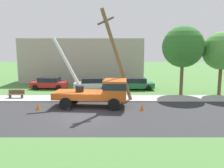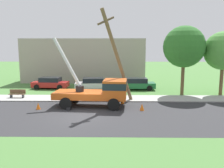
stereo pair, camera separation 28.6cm
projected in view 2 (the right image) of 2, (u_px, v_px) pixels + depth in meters
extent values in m
plane|color=#477538|center=(95.00, 88.00, 28.99)|extent=(120.00, 120.00, 0.00)
cube|color=#2B2B2D|center=(81.00, 115.00, 17.13)|extent=(80.00, 8.62, 0.01)
cube|color=#9E9E99|center=(89.00, 98.00, 22.77)|extent=(80.00, 2.81, 0.10)
cube|color=#C65119|center=(80.00, 95.00, 19.73)|extent=(4.46, 2.70, 0.55)
cube|color=#C65119|center=(115.00, 89.00, 19.38)|extent=(2.07, 2.53, 1.60)
cube|color=#19232D|center=(115.00, 85.00, 19.32)|extent=(2.09, 2.55, 0.56)
cylinder|color=black|center=(80.00, 89.00, 19.64)|extent=(0.70, 0.70, 0.50)
cylinder|color=silver|center=(67.00, 62.00, 20.04)|extent=(2.80, 1.84, 4.26)
cube|color=black|center=(69.00, 109.00, 18.49)|extent=(0.32, 0.32, 0.20)
cube|color=black|center=(77.00, 101.00, 21.35)|extent=(0.32, 0.32, 0.20)
cylinder|color=black|center=(114.00, 104.00, 18.36)|extent=(1.00, 0.30, 1.00)
cylinder|color=black|center=(116.00, 98.00, 20.72)|extent=(1.00, 0.30, 1.00)
cylinder|color=black|center=(66.00, 103.00, 18.70)|extent=(1.00, 0.30, 1.00)
cylinder|color=black|center=(73.00, 97.00, 21.07)|extent=(1.00, 0.30, 1.00)
cylinder|color=brown|center=(118.00, 58.00, 20.37)|extent=(3.12, 2.71, 8.41)
cube|color=brown|center=(106.00, 21.00, 19.05)|extent=(1.42, 1.23, 0.85)
cone|color=orange|center=(142.00, 107.00, 18.42)|extent=(0.36, 0.36, 0.56)
cone|color=orange|center=(38.00, 106.00, 18.77)|extent=(0.36, 0.36, 0.56)
cone|color=orange|center=(122.00, 100.00, 20.77)|extent=(0.36, 0.36, 0.56)
cube|color=#B21E1E|center=(51.00, 84.00, 28.54)|extent=(4.52, 2.12, 0.65)
cube|color=black|center=(50.00, 79.00, 28.45)|extent=(2.58, 1.84, 0.55)
cylinder|color=black|center=(60.00, 87.00, 27.56)|extent=(0.64, 0.22, 0.64)
cylinder|color=black|center=(64.00, 85.00, 29.34)|extent=(0.64, 0.22, 0.64)
cylinder|color=black|center=(37.00, 87.00, 27.82)|extent=(0.64, 0.22, 0.64)
cylinder|color=black|center=(42.00, 85.00, 29.59)|extent=(0.64, 0.22, 0.64)
cube|color=#B7B7BF|center=(93.00, 85.00, 27.90)|extent=(4.52, 2.13, 0.65)
cube|color=black|center=(93.00, 80.00, 27.81)|extent=(2.58, 1.84, 0.55)
cylinder|color=black|center=(105.00, 88.00, 27.13)|extent=(0.64, 0.22, 0.64)
cylinder|color=black|center=(105.00, 86.00, 28.91)|extent=(0.64, 0.22, 0.64)
cylinder|color=black|center=(81.00, 88.00, 26.96)|extent=(0.64, 0.22, 0.64)
cylinder|color=black|center=(82.00, 86.00, 28.73)|extent=(0.64, 0.22, 0.64)
cube|color=#1E6638|center=(137.00, 85.00, 27.82)|extent=(4.42, 1.84, 0.65)
cube|color=black|center=(137.00, 80.00, 27.73)|extent=(2.48, 1.68, 0.55)
cylinder|color=black|center=(150.00, 88.00, 26.96)|extent=(0.64, 0.22, 0.64)
cylinder|color=black|center=(147.00, 86.00, 28.74)|extent=(0.64, 0.22, 0.64)
cylinder|color=black|center=(125.00, 88.00, 26.97)|extent=(0.64, 0.22, 0.64)
cylinder|color=black|center=(124.00, 86.00, 28.75)|extent=(0.64, 0.22, 0.64)
cube|color=brown|center=(17.00, 94.00, 22.82)|extent=(1.60, 0.44, 0.06)
cube|color=brown|center=(18.00, 91.00, 22.97)|extent=(1.60, 0.06, 0.40)
cube|color=#333338|center=(11.00, 96.00, 22.86)|extent=(0.10, 0.40, 0.45)
cube|color=#333338|center=(23.00, 96.00, 22.84)|extent=(0.10, 0.40, 0.45)
cylinder|color=brown|center=(183.00, 73.00, 24.51)|extent=(0.36, 0.36, 4.83)
sphere|color=#2D6B28|center=(184.00, 47.00, 24.08)|extent=(4.42, 4.42, 4.42)
cylinder|color=brown|center=(222.00, 75.00, 24.29)|extent=(0.36, 0.36, 4.44)
sphere|color=#4C8C3D|center=(224.00, 51.00, 23.90)|extent=(4.06, 4.06, 4.06)
cube|color=#A5998C|center=(85.00, 60.00, 35.16)|extent=(18.00, 6.00, 6.40)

